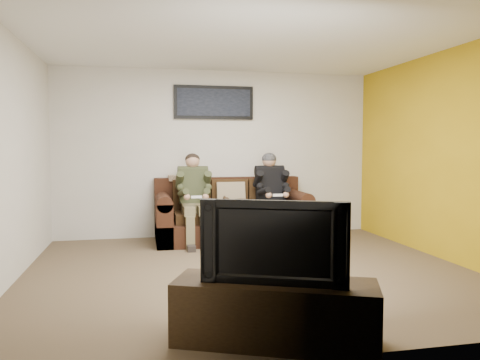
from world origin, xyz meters
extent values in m
plane|color=brown|center=(0.00, 0.00, 0.00)|extent=(5.00, 5.00, 0.00)
plane|color=silver|center=(0.00, 0.00, 2.60)|extent=(5.00, 5.00, 0.00)
plane|color=beige|center=(0.00, 2.25, 1.30)|extent=(5.00, 0.00, 5.00)
plane|color=beige|center=(0.00, -2.25, 1.30)|extent=(5.00, 0.00, 5.00)
plane|color=beige|center=(-2.50, 0.00, 1.30)|extent=(0.00, 4.50, 4.50)
plane|color=beige|center=(2.50, 0.00, 1.30)|extent=(0.00, 4.50, 4.50)
plane|color=gold|center=(2.49, 0.00, 1.30)|extent=(0.00, 4.50, 4.50)
cube|color=#341A0F|center=(0.14, 1.75, 0.15)|extent=(2.27, 0.98, 0.31)
cube|color=#341A0F|center=(0.14, 2.14, 0.62)|extent=(2.27, 0.21, 0.62)
cube|color=#341A0F|center=(-0.88, 1.75, 0.31)|extent=(0.23, 0.98, 0.62)
cube|color=#341A0F|center=(1.17, 1.75, 0.31)|extent=(0.23, 0.98, 0.62)
cylinder|color=#341A0F|center=(-0.88, 1.75, 0.62)|extent=(0.23, 0.98, 0.23)
cylinder|color=#341A0F|center=(1.17, 1.75, 0.62)|extent=(0.23, 0.98, 0.23)
cube|color=#352110|center=(-0.44, 1.70, 0.38)|extent=(0.57, 0.62, 0.14)
cube|color=#352110|center=(-0.44, 1.99, 0.68)|extent=(0.57, 0.14, 0.45)
cube|color=#352110|center=(0.14, 1.70, 0.38)|extent=(0.57, 0.62, 0.14)
cube|color=#352110|center=(0.14, 1.99, 0.68)|extent=(0.57, 0.14, 0.45)
cube|color=#352110|center=(0.73, 1.70, 0.38)|extent=(0.57, 0.62, 0.14)
cube|color=#352110|center=(0.73, 1.99, 0.68)|extent=(0.57, 0.14, 0.45)
cube|color=#907D5E|center=(0.14, 1.87, 0.66)|extent=(0.43, 0.21, 0.43)
cube|color=#C3AD8F|center=(-0.55, 2.12, 0.93)|extent=(0.46, 0.23, 0.08)
cube|color=#6F6545|center=(-0.44, 1.67, 0.52)|extent=(0.36, 0.30, 0.14)
cube|color=#343822|center=(-0.44, 1.77, 0.82)|extent=(0.40, 0.30, 0.53)
cylinder|color=#343822|center=(-0.44, 1.79, 1.03)|extent=(0.44, 0.18, 0.18)
sphere|color=#A97B60|center=(-0.44, 1.81, 1.19)|extent=(0.21, 0.21, 0.21)
cube|color=#6F6545|center=(-0.54, 1.47, 0.51)|extent=(0.15, 0.42, 0.13)
cube|color=#6F6545|center=(-0.34, 1.47, 0.51)|extent=(0.15, 0.42, 0.13)
cube|color=#6F6545|center=(-0.54, 1.27, 0.23)|extent=(0.12, 0.13, 0.45)
cube|color=#6F6545|center=(-0.34, 1.27, 0.23)|extent=(0.12, 0.13, 0.45)
cube|color=black|center=(-0.54, 1.19, 0.04)|extent=(0.11, 0.26, 0.08)
cube|color=black|center=(-0.34, 1.19, 0.04)|extent=(0.11, 0.26, 0.08)
cylinder|color=#343822|center=(-0.64, 1.70, 0.92)|extent=(0.11, 0.30, 0.28)
cylinder|color=#343822|center=(-0.24, 1.70, 0.92)|extent=(0.11, 0.30, 0.28)
cylinder|color=#343822|center=(-0.61, 1.48, 0.76)|extent=(0.14, 0.32, 0.15)
cylinder|color=#343822|center=(-0.27, 1.48, 0.76)|extent=(0.14, 0.32, 0.15)
sphere|color=#A97B60|center=(-0.57, 1.36, 0.71)|extent=(0.09, 0.09, 0.09)
sphere|color=#A97B60|center=(-0.31, 1.36, 0.71)|extent=(0.09, 0.09, 0.09)
cube|color=white|center=(-0.44, 1.34, 0.71)|extent=(0.15, 0.04, 0.03)
ellipsoid|color=black|center=(-0.44, 1.82, 1.22)|extent=(0.22, 0.22, 0.17)
cube|color=black|center=(0.73, 1.67, 0.52)|extent=(0.36, 0.30, 0.14)
cube|color=black|center=(0.73, 1.77, 0.82)|extent=(0.40, 0.30, 0.53)
cylinder|color=black|center=(0.73, 1.79, 1.03)|extent=(0.44, 0.18, 0.18)
sphere|color=#A6785C|center=(0.73, 1.81, 1.19)|extent=(0.21, 0.21, 0.21)
cube|color=black|center=(0.63, 1.47, 0.51)|extent=(0.15, 0.42, 0.13)
cube|color=black|center=(0.83, 1.47, 0.51)|extent=(0.15, 0.42, 0.13)
cube|color=black|center=(0.63, 1.27, 0.23)|extent=(0.12, 0.13, 0.45)
cube|color=black|center=(0.83, 1.27, 0.23)|extent=(0.12, 0.13, 0.45)
cube|color=black|center=(0.63, 1.19, 0.04)|extent=(0.11, 0.26, 0.08)
cube|color=black|center=(0.83, 1.19, 0.04)|extent=(0.11, 0.26, 0.08)
cylinder|color=black|center=(0.53, 1.70, 0.92)|extent=(0.11, 0.30, 0.28)
cylinder|color=black|center=(0.93, 1.70, 0.92)|extent=(0.11, 0.30, 0.28)
cylinder|color=black|center=(0.56, 1.48, 0.76)|extent=(0.14, 0.32, 0.15)
cylinder|color=black|center=(0.90, 1.48, 0.76)|extent=(0.14, 0.32, 0.15)
sphere|color=#A6785C|center=(0.60, 1.36, 0.71)|extent=(0.09, 0.09, 0.09)
sphere|color=#A6785C|center=(0.86, 1.36, 0.71)|extent=(0.09, 0.09, 0.09)
cube|color=white|center=(0.73, 1.34, 0.71)|extent=(0.15, 0.04, 0.03)
ellipsoid|color=black|center=(0.73, 1.81, 1.22)|extent=(0.22, 0.22, 0.19)
ellipsoid|color=#412C19|center=(0.24, 1.63, 0.55)|extent=(0.47, 0.26, 0.19)
sphere|color=#412C19|center=(0.02, 1.60, 0.60)|extent=(0.14, 0.14, 0.14)
cone|color=#412C19|center=(0.00, 1.57, 0.67)|extent=(0.04, 0.04, 0.04)
cone|color=#412C19|center=(0.00, 1.64, 0.67)|extent=(0.04, 0.04, 0.04)
cylinder|color=#412C19|center=(0.48, 1.68, 0.51)|extent=(0.26, 0.13, 0.08)
cube|color=black|center=(-0.06, 2.22, 2.10)|extent=(1.25, 0.04, 0.52)
cube|color=black|center=(-0.06, 2.19, 2.10)|extent=(1.15, 0.01, 0.42)
cube|color=black|center=(-0.28, -1.95, 0.23)|extent=(1.50, 0.99, 0.45)
imported|color=black|center=(-0.28, -1.95, 0.75)|extent=(0.99, 0.52, 0.59)
camera|label=1|loc=(-1.20, -5.08, 1.40)|focal=35.00mm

